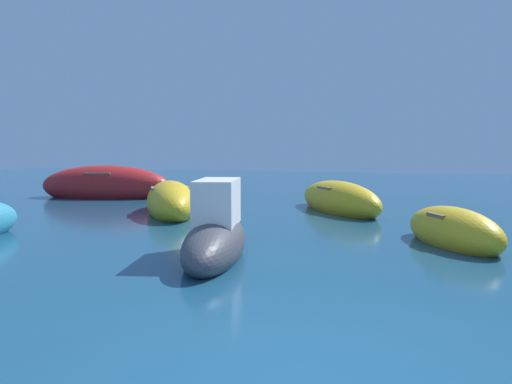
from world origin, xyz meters
name	(u,v)px	position (x,y,z in m)	size (l,w,h in m)	color
ground	(306,381)	(0.00, 0.00, 0.00)	(80.00, 80.00, 0.00)	navy
moored_boat_0	(453,231)	(2.00, 6.91, 0.30)	(2.47, 3.24, 1.09)	gold
moored_boat_1	(216,234)	(-2.61, 4.31, 0.45)	(1.89, 3.80, 1.74)	#3F3F47
moored_boat_2	(106,186)	(-11.58, 13.49, 0.51)	(6.12, 3.07, 1.85)	#B21E1E
moored_boat_4	(339,200)	(-1.10, 11.89, 0.37)	(3.98, 4.91, 1.34)	gold
moored_boat_5	(171,202)	(-6.34, 9.60, 0.39)	(3.79, 4.86, 1.40)	gold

